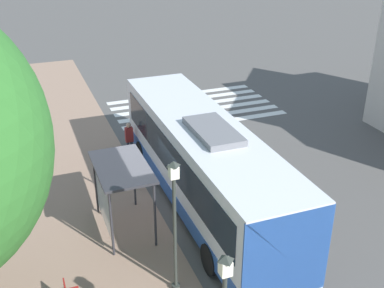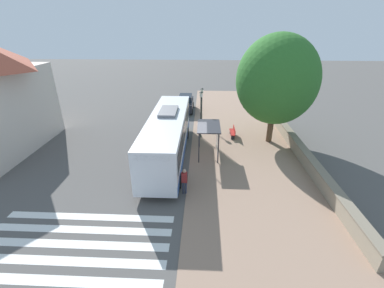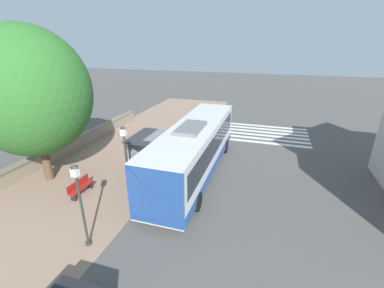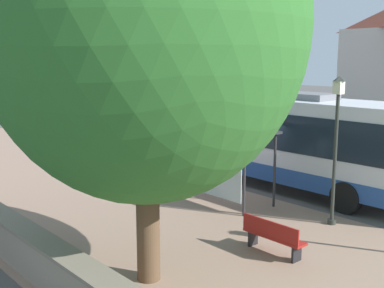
{
  "view_description": "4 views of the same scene",
  "coord_description": "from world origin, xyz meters",
  "px_view_note": "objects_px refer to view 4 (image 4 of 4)",
  "views": [
    {
      "loc": [
        -4.19,
        -14.27,
        9.97
      ],
      "look_at": [
        1.62,
        0.97,
        2.13
      ],
      "focal_mm": 45.0,
      "sensor_mm": 36.0,
      "label": 1
    },
    {
      "loc": [
        -0.96,
        17.73,
        9.42
      ],
      "look_at": [
        -0.3,
        3.26,
        2.64
      ],
      "focal_mm": 24.0,
      "sensor_mm": 36.0,
      "label": 2
    },
    {
      "loc": [
        5.9,
        -14.09,
        7.96
      ],
      "look_at": [
        1.06,
        1.39,
        1.51
      ],
      "focal_mm": 24.0,
      "sensor_mm": 36.0,
      "label": 3
    },
    {
      "loc": [
        -12.53,
        -11.17,
        4.72
      ],
      "look_at": [
        -0.73,
        2.19,
        1.55
      ],
      "focal_mm": 45.0,
      "sensor_mm": 36.0,
      "label": 4
    }
  ],
  "objects_px": {
    "pedestrian": "(166,146)",
    "bench": "(273,236)",
    "bus_shelter": "(226,142)",
    "shade_tree": "(145,25)",
    "bus": "(278,137)",
    "street_lamp_far": "(336,138)"
  },
  "relations": [
    {
      "from": "bus_shelter",
      "to": "street_lamp_far",
      "type": "xyz_separation_m",
      "value": [
        0.81,
        -3.5,
        0.47
      ]
    },
    {
      "from": "bench",
      "to": "street_lamp_far",
      "type": "height_order",
      "value": "street_lamp_far"
    },
    {
      "from": "bus",
      "to": "bench",
      "type": "bearing_deg",
      "value": -142.3
    },
    {
      "from": "bus",
      "to": "shade_tree",
      "type": "relative_size",
      "value": 1.31
    },
    {
      "from": "bus_shelter",
      "to": "shade_tree",
      "type": "xyz_separation_m",
      "value": [
        -5.23,
        -2.84,
        3.32
      ]
    },
    {
      "from": "bus",
      "to": "bus_shelter",
      "type": "relative_size",
      "value": 3.99
    },
    {
      "from": "bus",
      "to": "bus_shelter",
      "type": "xyz_separation_m",
      "value": [
        -3.24,
        -0.44,
        0.22
      ]
    },
    {
      "from": "bus",
      "to": "pedestrian",
      "type": "relative_size",
      "value": 6.87
    },
    {
      "from": "pedestrian",
      "to": "shade_tree",
      "type": "relative_size",
      "value": 0.19
    },
    {
      "from": "bus",
      "to": "street_lamp_far",
      "type": "distance_m",
      "value": 4.68
    },
    {
      "from": "bus",
      "to": "bus_shelter",
      "type": "height_order",
      "value": "bus"
    },
    {
      "from": "bus_shelter",
      "to": "shade_tree",
      "type": "bearing_deg",
      "value": -151.47
    },
    {
      "from": "bus",
      "to": "street_lamp_far",
      "type": "bearing_deg",
      "value": -121.79
    },
    {
      "from": "bench",
      "to": "shade_tree",
      "type": "bearing_deg",
      "value": 163.81
    },
    {
      "from": "bus",
      "to": "pedestrian",
      "type": "xyz_separation_m",
      "value": [
        -1.6,
        4.76,
        -0.83
      ]
    },
    {
      "from": "bus",
      "to": "street_lamp_far",
      "type": "height_order",
      "value": "street_lamp_far"
    },
    {
      "from": "bus",
      "to": "street_lamp_far",
      "type": "relative_size",
      "value": 2.77
    },
    {
      "from": "pedestrian",
      "to": "bus",
      "type": "bearing_deg",
      "value": -71.46
    },
    {
      "from": "bench",
      "to": "bus_shelter",
      "type": "bearing_deg",
      "value": 60.01
    },
    {
      "from": "bus_shelter",
      "to": "street_lamp_far",
      "type": "height_order",
      "value": "street_lamp_far"
    },
    {
      "from": "bus_shelter",
      "to": "bus",
      "type": "bearing_deg",
      "value": 7.69
    },
    {
      "from": "pedestrian",
      "to": "bench",
      "type": "distance_m",
      "value": 9.72
    }
  ]
}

